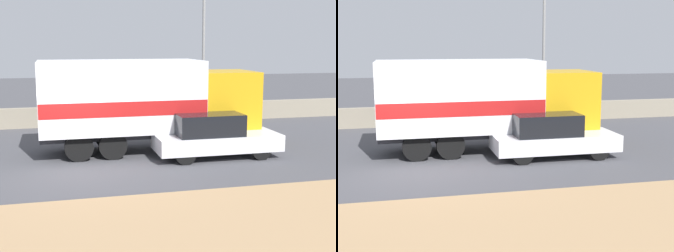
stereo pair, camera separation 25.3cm
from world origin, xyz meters
TOP-DOWN VIEW (x-y plane):
  - ground_plane at (0.00, 0.00)m, footprint 80.00×80.00m
  - dirt_shoulder_foreground at (0.00, -5.84)m, footprint 60.00×5.42m
  - stone_wall_backdrop at (0.00, 7.70)m, footprint 60.00×0.35m
  - street_lamp at (6.42, 7.11)m, footprint 0.56×0.28m
  - box_truck at (2.44, 1.82)m, footprint 7.73×2.57m
  - car_hatchback at (4.61, 0.36)m, footprint 4.26×1.71m

SIDE VIEW (x-z plane):
  - ground_plane at x=0.00m, z-range 0.00..0.00m
  - dirt_shoulder_foreground at x=0.00m, z-range 0.00..0.04m
  - stone_wall_backdrop at x=0.00m, z-range 0.00..0.93m
  - car_hatchback at x=4.61m, z-range -0.01..1.53m
  - box_truck at x=2.44m, z-range 0.20..3.48m
  - street_lamp at x=6.42m, z-range 0.56..8.63m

